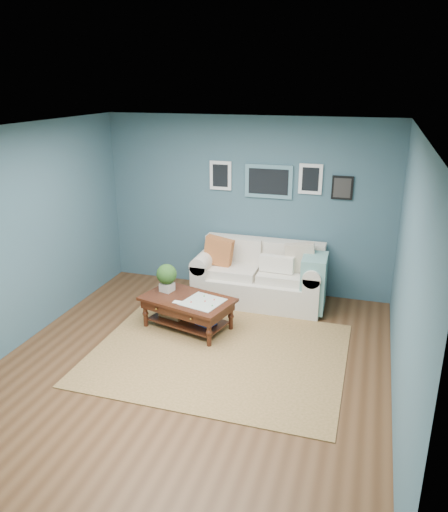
% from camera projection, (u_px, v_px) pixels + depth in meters
% --- Properties ---
extents(room_shell, '(5.00, 5.02, 2.70)m').
position_uv_depth(room_shell, '(192.00, 255.00, 5.47)').
color(room_shell, brown).
rests_on(room_shell, ground).
extents(area_rug, '(3.04, 2.43, 0.01)m').
position_uv_depth(area_rug, '(218.00, 353.00, 6.12)').
color(area_rug, brown).
rests_on(area_rug, ground).
extents(loveseat, '(1.94, 0.88, 1.00)m').
position_uv_depth(loveseat, '(265.00, 276.00, 7.45)').
color(loveseat, silver).
rests_on(loveseat, ground).
extents(coffee_table, '(1.32, 0.97, 0.83)m').
position_uv_depth(coffee_table, '(184.00, 302.00, 6.68)').
color(coffee_table, black).
rests_on(coffee_table, ground).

